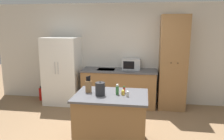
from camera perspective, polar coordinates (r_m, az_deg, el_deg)
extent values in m
cube|color=beige|center=(5.79, 3.35, 4.22)|extent=(7.20, 0.06, 2.60)
cube|color=white|center=(5.87, -12.86, -0.20)|extent=(0.90, 0.69, 1.74)
cylinder|color=silver|center=(5.53, -14.66, 0.46)|extent=(0.02, 0.02, 0.30)
cylinder|color=silver|center=(5.50, -13.89, 0.44)|extent=(0.02, 0.02, 0.30)
cube|color=olive|center=(5.64, 1.84, -4.77)|extent=(1.85, 0.62, 0.90)
cube|color=#4C4C51|center=(5.53, 1.87, -0.10)|extent=(1.89, 0.66, 0.03)
cube|color=#9EA0A3|center=(5.57, -1.54, 0.12)|extent=(0.44, 0.34, 0.01)
cube|color=olive|center=(5.52, 15.60, 1.82)|extent=(0.64, 0.57, 2.29)
sphere|color=black|center=(5.21, 15.16, 1.78)|extent=(0.02, 0.02, 0.02)
sphere|color=black|center=(5.23, 16.84, 1.72)|extent=(0.02, 0.02, 0.02)
cube|color=olive|center=(3.84, -0.20, -13.16)|extent=(1.15, 0.81, 0.88)
cube|color=#4C4C51|center=(3.67, -0.20, -6.67)|extent=(1.21, 0.87, 0.03)
cube|color=#B2B5B7|center=(5.59, 5.08, 1.59)|extent=(0.45, 0.35, 0.27)
cube|color=black|center=(5.42, 4.38, 1.28)|extent=(0.27, 0.01, 0.19)
cube|color=olive|center=(3.78, -6.17, -4.33)|extent=(0.09, 0.07, 0.20)
cylinder|color=black|center=(3.75, -6.68, -2.28)|extent=(0.02, 0.02, 0.08)
cylinder|color=black|center=(3.75, -6.45, -2.21)|extent=(0.02, 0.02, 0.08)
cylinder|color=black|center=(3.74, -6.30, -2.29)|extent=(0.02, 0.02, 0.07)
cylinder|color=black|center=(3.75, -6.08, -2.21)|extent=(0.02, 0.02, 0.08)
cylinder|color=black|center=(3.73, -5.95, -2.23)|extent=(0.02, 0.02, 0.09)
cylinder|color=black|center=(3.73, -5.76, -2.15)|extent=(0.02, 0.02, 0.10)
cylinder|color=gold|center=(3.63, 2.88, -6.02)|extent=(0.06, 0.06, 0.07)
cylinder|color=#E5DB4C|center=(3.62, 2.89, -5.37)|extent=(0.04, 0.04, 0.02)
cylinder|color=beige|center=(3.56, 4.06, -6.37)|extent=(0.05, 0.05, 0.07)
cylinder|color=silver|center=(3.55, 4.07, -5.68)|extent=(0.04, 0.04, 0.02)
cylinder|color=#B2281E|center=(3.72, 3.18, -5.32)|extent=(0.04, 0.04, 0.10)
cylinder|color=#286628|center=(3.70, 3.19, -4.40)|extent=(0.03, 0.03, 0.02)
cylinder|color=#337033|center=(3.65, 1.39, -5.32)|extent=(0.05, 0.05, 0.14)
cylinder|color=silver|center=(3.62, 1.40, -3.99)|extent=(0.04, 0.04, 0.03)
cylinder|color=#232326|center=(3.60, -3.10, -4.95)|extent=(0.16, 0.16, 0.22)
sphere|color=#262628|center=(3.57, -3.13, -3.10)|extent=(0.02, 0.02, 0.02)
cylinder|color=red|center=(6.39, -17.99, -6.02)|extent=(0.12, 0.12, 0.34)
cylinder|color=black|center=(6.33, -18.11, -4.31)|extent=(0.05, 0.05, 0.06)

